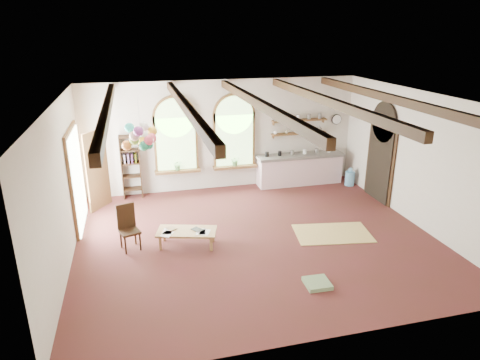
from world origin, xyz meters
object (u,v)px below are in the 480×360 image
object	(u,v)px
coffee_table	(187,232)
balloon_cluster	(140,137)
kitchen_counter	(299,169)
side_chair	(130,237)

from	to	relation	value
coffee_table	balloon_cluster	xyz separation A→B (m)	(-0.82, 0.80, 2.01)
kitchen_counter	coffee_table	size ratio (longest dim) A/B	1.91
coffee_table	balloon_cluster	bearing A→B (deg)	135.67
side_chair	balloon_cluster	world-z (taller)	balloon_cluster
side_chair	balloon_cluster	distance (m)	2.18
kitchen_counter	coffee_table	xyz separation A→B (m)	(-3.89, -3.15, -0.15)
coffee_table	side_chair	distance (m)	1.23
balloon_cluster	coffee_table	bearing A→B (deg)	-44.33
side_chair	balloon_cluster	bearing A→B (deg)	57.30
kitchen_counter	coffee_table	world-z (taller)	kitchen_counter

